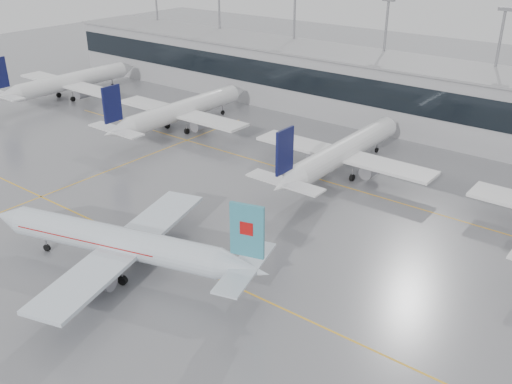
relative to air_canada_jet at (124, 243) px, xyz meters
The scene contains 12 objects.
ground 8.12m from the air_canada_jet, 43.69° to the left, with size 320.00×320.00×0.00m, color gray.
taxi_line_main 8.11m from the air_canada_jet, 43.69° to the left, with size 120.00×0.25×0.01m, color gold.
taxi_line_north 35.63m from the air_canada_jet, 81.41° to the left, with size 120.00×0.25×0.01m, color gold.
taxi_line_cross 32.01m from the air_canada_jet, 140.93° to the left, with size 0.25×60.00×0.01m, color gold.
terminal 67.31m from the air_canada_jet, 85.49° to the left, with size 180.00×15.00×12.00m, color #9C9CA0.
terminal_glass 59.88m from the air_canada_jet, 84.92° to the left, with size 180.00×0.20×5.00m, color black.
terminal_roof 67.83m from the air_canada_jet, 85.49° to the left, with size 182.00×16.00×0.40m, color gray.
light_masts 73.91m from the air_canada_jet, 85.86° to the left, with size 156.40×1.00×22.60m.
air_canada_jet is the anchor object (origin of this frame).
parked_jet_a 75.42m from the air_canada_jet, 149.09° to the left, with size 29.64×36.96×11.72m.
parked_jet_b 48.82m from the air_canada_jet, 127.48° to the left, with size 29.64×36.96×11.72m.
parked_jet_c 39.11m from the air_canada_jet, 82.22° to the left, with size 29.64×36.96×11.72m.
Camera 1 is at (39.97, -39.20, 35.65)m, focal length 40.00 mm.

